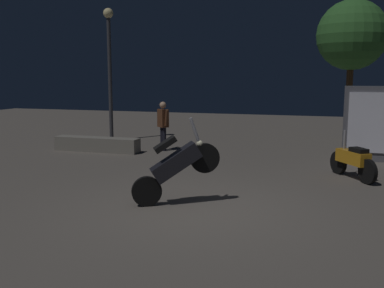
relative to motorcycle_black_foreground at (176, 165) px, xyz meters
name	(u,v)px	position (x,y,z in m)	size (l,w,h in m)	color
ground_plane	(195,209)	(0.43, -0.19, -0.74)	(40.00, 40.00, 0.00)	#605951
motorcycle_black_foreground	(176,165)	(0.00, 0.00, 0.00)	(1.49, 0.91, 1.63)	black
motorcycle_orange_parked_left	(353,160)	(3.24, 3.21, -0.31)	(1.00, 1.44, 1.11)	black
person_rider_beside	(163,122)	(-2.40, 5.60, 0.19)	(0.55, 0.51, 1.57)	black
streetlamp_near	(109,57)	(-5.03, 7.09, 2.31)	(0.36, 0.36, 4.77)	#38383D
tree_left_bg	(352,36)	(3.32, 10.12, 3.10)	(2.56, 2.56, 5.15)	#4C331E
kiosk_billboard	(373,124)	(3.86, 5.81, 0.31)	(1.61, 0.57, 2.10)	#595960
planter_wall_low	(97,144)	(-4.37, 4.83, -0.52)	(2.82, 0.50, 0.45)	gray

